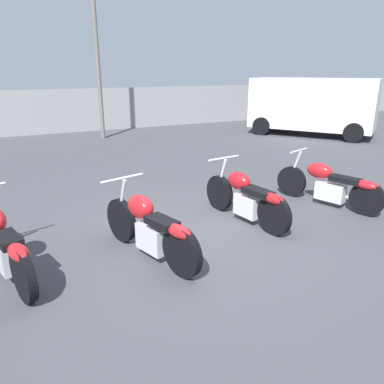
{
  "coord_description": "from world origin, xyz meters",
  "views": [
    {
      "loc": [
        -2.54,
        -4.72,
        2.5
      ],
      "look_at": [
        0.0,
        0.3,
        0.65
      ],
      "focal_mm": 35.0,
      "sensor_mm": 36.0,
      "label": 1
    }
  ],
  "objects_px": {
    "motorcycle_slot_2": "(247,197)",
    "parked_van": "(313,104)",
    "motorcycle_slot_0": "(3,244)",
    "motorcycle_slot_3": "(330,185)",
    "motorcycle_slot_1": "(150,228)",
    "light_pole_left": "(95,26)"
  },
  "relations": [
    {
      "from": "motorcycle_slot_2",
      "to": "parked_van",
      "type": "xyz_separation_m",
      "value": [
        7.44,
        6.29,
        0.77
      ]
    },
    {
      "from": "motorcycle_slot_2",
      "to": "motorcycle_slot_0",
      "type": "bearing_deg",
      "value": 173.43
    },
    {
      "from": "motorcycle_slot_0",
      "to": "motorcycle_slot_3",
      "type": "bearing_deg",
      "value": -13.77
    },
    {
      "from": "motorcycle_slot_1",
      "to": "parked_van",
      "type": "height_order",
      "value": "parked_van"
    },
    {
      "from": "motorcycle_slot_2",
      "to": "parked_van",
      "type": "relative_size",
      "value": 0.41
    },
    {
      "from": "motorcycle_slot_0",
      "to": "parked_van",
      "type": "relative_size",
      "value": 0.44
    },
    {
      "from": "light_pole_left",
      "to": "motorcycle_slot_0",
      "type": "bearing_deg",
      "value": -110.94
    },
    {
      "from": "motorcycle_slot_2",
      "to": "parked_van",
      "type": "bearing_deg",
      "value": 32.08
    },
    {
      "from": "light_pole_left",
      "to": "motorcycle_slot_1",
      "type": "xyz_separation_m",
      "value": [
        -1.79,
        -9.77,
        -3.5
      ]
    },
    {
      "from": "motorcycle_slot_0",
      "to": "motorcycle_slot_2",
      "type": "relative_size",
      "value": 1.07
    },
    {
      "from": "motorcycle_slot_1",
      "to": "motorcycle_slot_2",
      "type": "xyz_separation_m",
      "value": [
        1.92,
        0.48,
        -0.01
      ]
    },
    {
      "from": "motorcycle_slot_1",
      "to": "parked_van",
      "type": "xyz_separation_m",
      "value": [
        9.36,
        6.76,
        0.76
      ]
    },
    {
      "from": "light_pole_left",
      "to": "motorcycle_slot_3",
      "type": "height_order",
      "value": "light_pole_left"
    },
    {
      "from": "motorcycle_slot_2",
      "to": "motorcycle_slot_3",
      "type": "xyz_separation_m",
      "value": [
        1.88,
        -0.05,
        -0.02
      ]
    },
    {
      "from": "motorcycle_slot_2",
      "to": "motorcycle_slot_3",
      "type": "distance_m",
      "value": 1.88
    },
    {
      "from": "parked_van",
      "to": "light_pole_left",
      "type": "bearing_deg",
      "value": 124.53
    },
    {
      "from": "light_pole_left",
      "to": "motorcycle_slot_3",
      "type": "xyz_separation_m",
      "value": [
        2.01,
        -9.34,
        -3.53
      ]
    },
    {
      "from": "motorcycle_slot_2",
      "to": "motorcycle_slot_3",
      "type": "relative_size",
      "value": 0.97
    },
    {
      "from": "motorcycle_slot_1",
      "to": "motorcycle_slot_2",
      "type": "bearing_deg",
      "value": -1.46
    },
    {
      "from": "motorcycle_slot_0",
      "to": "parked_van",
      "type": "height_order",
      "value": "parked_van"
    },
    {
      "from": "motorcycle_slot_1",
      "to": "light_pole_left",
      "type": "bearing_deg",
      "value": 64.21
    },
    {
      "from": "light_pole_left",
      "to": "parked_van",
      "type": "bearing_deg",
      "value": -21.67
    }
  ]
}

